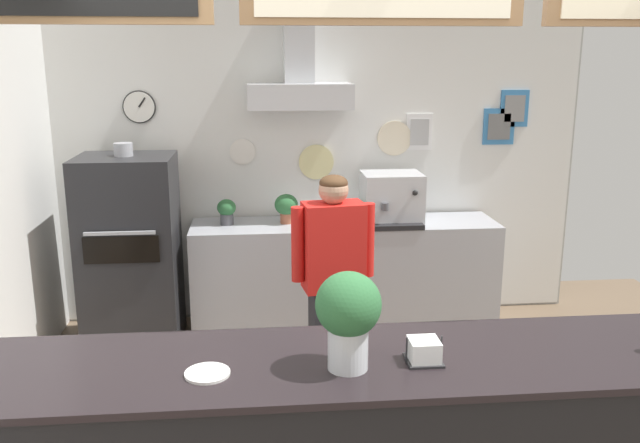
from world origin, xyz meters
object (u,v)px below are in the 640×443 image
(potted_thyme, at_px, (356,209))
(condiment_plate, at_px, (207,373))
(basil_vase, at_px, (348,316))
(potted_basil, at_px, (227,210))
(pizza_oven, at_px, (131,252))
(shop_worker, at_px, (333,284))
(potted_oregano, at_px, (286,206))
(espresso_machine, at_px, (392,199))
(napkin_holder, at_px, (424,352))

(potted_thyme, bearing_deg, condiment_plate, -109.58)
(basil_vase, bearing_deg, potted_basil, 101.73)
(pizza_oven, relative_size, potted_thyme, 8.26)
(pizza_oven, height_order, shop_worker, pizza_oven)
(condiment_plate, relative_size, basil_vase, 0.45)
(potted_oregano, bearing_deg, basil_vase, -87.75)
(espresso_machine, xyz_separation_m, potted_oregano, (-0.86, 0.06, -0.06))
(potted_basil, xyz_separation_m, basil_vase, (0.60, -2.88, 0.22))
(condiment_plate, distance_m, napkin_holder, 0.88)
(pizza_oven, xyz_separation_m, napkin_holder, (1.66, -2.64, 0.32))
(pizza_oven, relative_size, condiment_plate, 9.01)
(potted_oregano, height_order, basil_vase, basil_vase)
(potted_thyme, distance_m, napkin_holder, 2.83)
(shop_worker, relative_size, napkin_holder, 10.16)
(potted_basil, bearing_deg, potted_oregano, 0.25)
(espresso_machine, bearing_deg, potted_oregano, 175.87)
(espresso_machine, bearing_deg, potted_basil, 177.44)
(potted_basil, bearing_deg, napkin_holder, -72.20)
(potted_oregano, bearing_deg, condiment_plate, -98.73)
(potted_basil, bearing_deg, potted_thyme, -1.37)
(basil_vase, bearing_deg, napkin_holder, 5.27)
(potted_oregano, bearing_deg, potted_basil, -179.75)
(shop_worker, distance_m, condiment_plate, 1.73)
(shop_worker, height_order, basil_vase, shop_worker)
(espresso_machine, relative_size, potted_thyme, 2.45)
(espresso_machine, bearing_deg, pizza_oven, -175.84)
(potted_oregano, distance_m, potted_thyme, 0.58)
(shop_worker, xyz_separation_m, basil_vase, (-0.12, -1.58, 0.42))
(potted_oregano, bearing_deg, shop_worker, -79.76)
(pizza_oven, height_order, potted_thyme, pizza_oven)
(potted_thyme, distance_m, condiment_plate, 3.04)
(espresso_machine, height_order, potted_basil, espresso_machine)
(potted_oregano, bearing_deg, potted_thyme, -2.73)
(pizza_oven, xyz_separation_m, potted_oregano, (1.23, 0.21, 0.30))
(potted_basil, bearing_deg, condiment_plate, -89.18)
(napkin_holder, bearing_deg, espresso_machine, 81.26)
(pizza_oven, relative_size, espresso_machine, 3.37)
(espresso_machine, bearing_deg, basil_vase, -104.82)
(shop_worker, relative_size, potted_basil, 7.36)
(napkin_holder, bearing_deg, condiment_plate, -177.78)
(pizza_oven, distance_m, shop_worker, 1.83)
(napkin_holder, distance_m, basil_vase, 0.37)
(shop_worker, height_order, napkin_holder, shop_worker)
(napkin_holder, bearing_deg, basil_vase, -174.73)
(basil_vase, bearing_deg, shop_worker, 85.53)
(pizza_oven, distance_m, potted_basil, 0.82)
(pizza_oven, height_order, potted_oregano, pizza_oven)
(pizza_oven, relative_size, potted_oregano, 6.68)
(pizza_oven, xyz_separation_m, basil_vase, (1.34, -2.67, 0.50))
(condiment_plate, bearing_deg, potted_oregano, 81.27)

